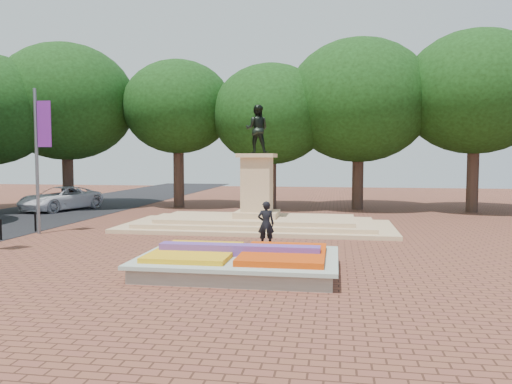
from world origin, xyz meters
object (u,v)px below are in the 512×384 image
at_px(flower_bed, 240,261).
at_px(van, 60,199).
at_px(pedestrian, 266,224).
at_px(monument, 257,211).

height_order(flower_bed, van, van).
xyz_separation_m(flower_bed, pedestrian, (0.18, 4.76, 0.57)).
height_order(flower_bed, pedestrian, pedestrian).
distance_m(van, pedestrian, 20.00).
height_order(monument, van, monument).
bearing_deg(pedestrian, van, -45.09).
relative_size(flower_bed, pedestrian, 3.32).
xyz_separation_m(van, pedestrian, (16.18, -11.76, 0.12)).
xyz_separation_m(flower_bed, monument, (-1.03, 10.00, 0.50)).
bearing_deg(van, flower_bed, -27.85).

